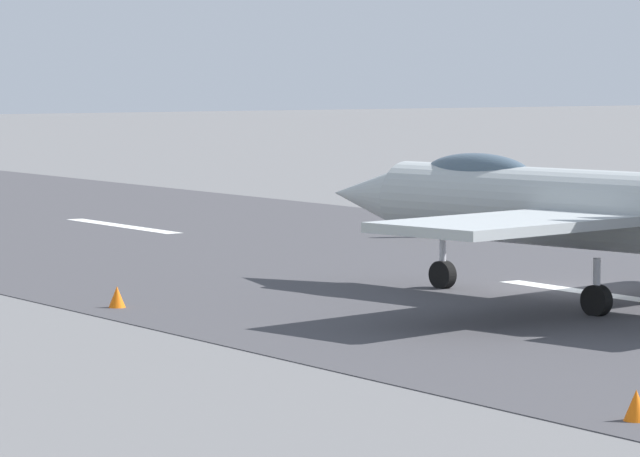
% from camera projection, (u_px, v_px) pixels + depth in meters
% --- Properties ---
extents(ground_plane, '(400.00, 400.00, 0.00)m').
position_uv_depth(ground_plane, '(584.00, 293.00, 50.06)').
color(ground_plane, slate).
extents(runway_strip, '(240.00, 26.00, 0.02)m').
position_uv_depth(runway_strip, '(585.00, 292.00, 50.04)').
color(runway_strip, '#3F3E42').
rests_on(runway_strip, ground).
extents(fighter_jet, '(16.72, 14.53, 5.67)m').
position_uv_depth(fighter_jet, '(578.00, 206.00, 47.44)').
color(fighter_jet, '#A4AAAC').
rests_on(fighter_jet, ground).
extents(crew_person, '(0.28, 0.70, 1.62)m').
position_uv_depth(crew_person, '(420.00, 215.00, 66.48)').
color(crew_person, '#1E2338').
rests_on(crew_person, ground).
extents(marker_cone_near, '(0.44, 0.44, 0.55)m').
position_uv_depth(marker_cone_near, '(636.00, 406.00, 31.58)').
color(marker_cone_near, orange).
rests_on(marker_cone_near, ground).
extents(marker_cone_mid, '(0.44, 0.44, 0.55)m').
position_uv_depth(marker_cone_mid, '(117.00, 297.00, 46.73)').
color(marker_cone_mid, orange).
rests_on(marker_cone_mid, ground).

